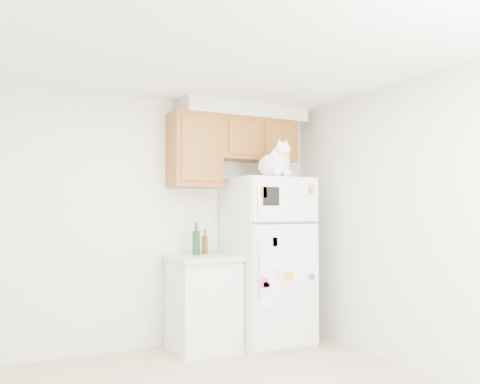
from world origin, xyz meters
TOP-DOWN VIEW (x-y plane):
  - room_shell at (0.12, 0.24)m, footprint 3.84×4.04m
  - refrigerator at (1.23, 1.61)m, footprint 0.76×0.78m
  - base_counter at (0.54, 1.68)m, footprint 0.64×0.64m
  - cat at (1.21, 1.40)m, footprint 0.36×0.53m
  - storage_box_back at (1.38, 1.76)m, footprint 0.20×0.16m
  - storage_box_front at (1.42, 1.60)m, footprint 0.18×0.16m
  - bottle_green at (0.50, 1.78)m, footprint 0.08×0.08m
  - bottle_amber at (0.63, 1.86)m, footprint 0.06×0.06m

SIDE VIEW (x-z plane):
  - base_counter at x=0.54m, z-range 0.00..0.92m
  - refrigerator at x=1.23m, z-range 0.00..1.70m
  - bottle_amber at x=0.63m, z-range 0.92..1.18m
  - bottle_green at x=0.50m, z-range 0.92..1.25m
  - room_shell at x=0.12m, z-range 0.41..2.93m
  - storage_box_front at x=1.42m, z-range 1.70..1.79m
  - storage_box_back at x=1.38m, z-range 1.70..1.80m
  - cat at x=1.21m, z-range 1.65..2.02m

